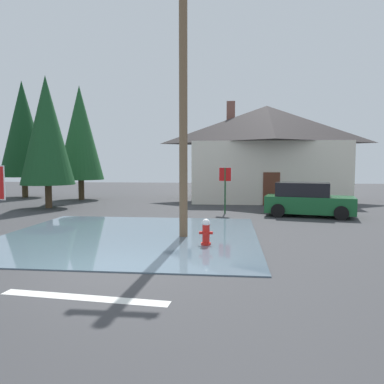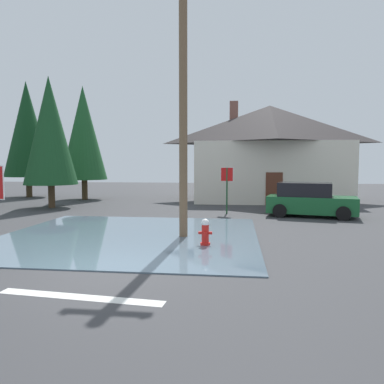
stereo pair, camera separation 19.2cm
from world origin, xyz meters
name	(u,v)px [view 2 (the right image)]	position (x,y,z in m)	size (l,w,h in m)	color
ground_plane	(101,272)	(0.00, 0.00, -0.05)	(80.00, 80.00, 0.10)	#38383A
flood_puddle	(129,235)	(-0.51, 4.08, 0.02)	(8.82, 8.52, 0.04)	slate
lane_stop_bar	(79,297)	(0.25, -1.77, 0.00)	(3.34, 0.30, 0.01)	silver
fire_hydrant	(205,233)	(2.25, 2.85, 0.41)	(0.42, 0.36, 0.84)	red
utility_pole	(183,91)	(1.39, 4.10, 4.94)	(1.60, 0.28, 9.52)	brown
stop_sign_far	(227,181)	(2.71, 10.26, 1.66)	(0.64, 0.34, 2.34)	#1E4C28
house	(269,151)	(5.40, 17.55, 3.35)	(10.59, 7.12, 6.96)	silver
parked_car	(310,200)	(6.67, 9.80, 0.77)	(4.36, 2.71, 1.62)	#195B2D
pine_tree_tall_left	(50,131)	(-7.32, 11.62, 4.38)	(2.97, 2.97, 7.44)	#4C3823
pine_tree_mid_left	(27,129)	(-12.35, 17.79, 5.07)	(3.45, 3.45, 8.62)	#4C3823
pine_tree_far_center	(83,133)	(-7.41, 16.48, 4.64)	(3.15, 3.15, 7.88)	#4C3823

